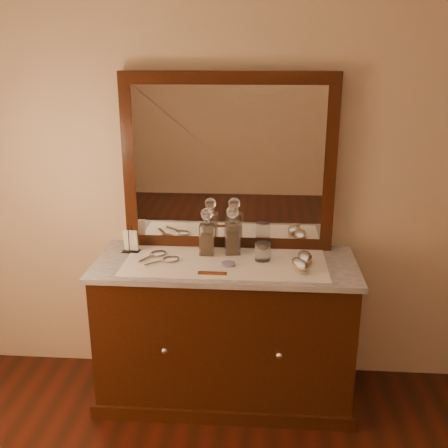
{
  "coord_description": "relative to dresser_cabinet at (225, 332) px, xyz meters",
  "views": [
    {
      "loc": [
        0.19,
        -0.7,
        1.95
      ],
      "look_at": [
        0.0,
        1.85,
        1.1
      ],
      "focal_mm": 41.96,
      "sensor_mm": 36.0,
      "label": 1
    }
  ],
  "objects": [
    {
      "name": "mirror_frame",
      "position": [
        0.0,
        0.25,
        0.94
      ],
      "size": [
        1.2,
        0.08,
        1.0
      ],
      "primitive_type": "cube",
      "color": "black",
      "rests_on": "marble_top"
    },
    {
      "name": "hand_mirror_inner",
      "position": [
        -0.32,
        -0.03,
        0.45
      ],
      "size": [
        0.19,
        0.17,
        0.02
      ],
      "color": "silver",
      "rests_on": "lace_runner"
    },
    {
      "name": "lace_runner",
      "position": [
        0.0,
        -0.02,
        0.44
      ],
      "size": [
        1.1,
        0.45,
        0.0
      ],
      "primitive_type": "cube",
      "color": "white",
      "rests_on": "marble_top"
    },
    {
      "name": "brush_far",
      "position": [
        0.43,
        0.01,
        0.47
      ],
      "size": [
        0.08,
        0.17,
        0.05
      ],
      "color": "tan",
      "rests_on": "lace_runner"
    },
    {
      "name": "decanter_left",
      "position": [
        -0.11,
        0.1,
        0.55
      ],
      "size": [
        0.08,
        0.08,
        0.27
      ],
      "color": "brown",
      "rests_on": "lace_runner"
    },
    {
      "name": "dresser_cabinet",
      "position": [
        0.0,
        0.0,
        0.0
      ],
      "size": [
        1.4,
        0.55,
        0.82
      ],
      "primitive_type": "cube",
      "color": "black",
      "rests_on": "floor"
    },
    {
      "name": "tumblers",
      "position": [
        0.2,
        0.03,
        0.49
      ],
      "size": [
        0.09,
        0.09,
        0.1
      ],
      "color": "white",
      "rests_on": "lace_runner"
    },
    {
      "name": "decanter_right",
      "position": [
        0.03,
        0.12,
        0.55
      ],
      "size": [
        0.1,
        0.1,
        0.28
      ],
      "color": "brown",
      "rests_on": "lace_runner"
    },
    {
      "name": "room_shell",
      "position": [
        0.0,
        -1.96,
        0.99
      ],
      "size": [
        8.5,
        9.0,
        2.8
      ],
      "color": "black",
      "rests_on": "ground"
    },
    {
      "name": "brush_near",
      "position": [
        0.4,
        -0.09,
        0.47
      ],
      "size": [
        0.11,
        0.18,
        0.05
      ],
      "color": "tan",
      "rests_on": "lace_runner"
    },
    {
      "name": "knob_left",
      "position": [
        -0.3,
        -0.28,
        0.04
      ],
      "size": [
        0.04,
        0.04,
        0.04
      ],
      "primitive_type": "sphere",
      "color": "silver",
      "rests_on": "dresser_cabinet"
    },
    {
      "name": "comb",
      "position": [
        -0.05,
        -0.18,
        0.45
      ],
      "size": [
        0.15,
        0.03,
        0.01
      ],
      "primitive_type": "cube",
      "rotation": [
        0.0,
        0.0,
        -0.01
      ],
      "color": "brown",
      "rests_on": "lace_runner"
    },
    {
      "name": "knob_right",
      "position": [
        0.3,
        -0.28,
        0.04
      ],
      "size": [
        0.04,
        0.04,
        0.04
      ],
      "primitive_type": "sphere",
      "color": "silver",
      "rests_on": "dresser_cabinet"
    },
    {
      "name": "marble_top",
      "position": [
        0.0,
        0.0,
        0.42
      ],
      "size": [
        1.44,
        0.59,
        0.03
      ],
      "primitive_type": "cube",
      "color": "silver",
      "rests_on": "dresser_cabinet"
    },
    {
      "name": "pin_dish",
      "position": [
        0.02,
        -0.06,
        0.45
      ],
      "size": [
        0.09,
        0.09,
        0.01
      ],
      "primitive_type": "cylinder",
      "rotation": [
        0.0,
        0.0,
        0.17
      ],
      "color": "silver",
      "rests_on": "lace_runner"
    },
    {
      "name": "mirror_glass",
      "position": [
        0.0,
        0.21,
        0.94
      ],
      "size": [
        1.06,
        0.01,
        0.86
      ],
      "primitive_type": "cube",
      "color": "white",
      "rests_on": "marble_top"
    },
    {
      "name": "dresser_plinth",
      "position": [
        0.0,
        0.0,
        -0.37
      ],
      "size": [
        1.46,
        0.59,
        0.08
      ],
      "primitive_type": "cube",
      "color": "black",
      "rests_on": "floor"
    },
    {
      "name": "hand_mirror_outer",
      "position": [
        -0.4,
        0.05,
        0.45
      ],
      "size": [
        0.14,
        0.21,
        0.02
      ],
      "color": "silver",
      "rests_on": "lace_runner"
    },
    {
      "name": "napkin_rack",
      "position": [
        -0.55,
        0.11,
        0.5
      ],
      "size": [
        0.1,
        0.07,
        0.15
      ],
      "color": "black",
      "rests_on": "marble_top"
    }
  ]
}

